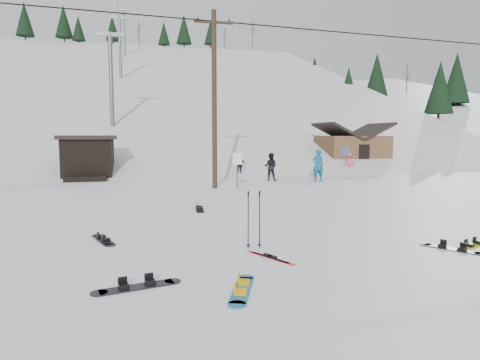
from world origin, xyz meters
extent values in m
plane|color=white|center=(0.00, 0.00, 0.00)|extent=(200.00, 200.00, 0.00)
cube|color=silver|center=(0.00, 55.00, -12.00)|extent=(60.00, 85.24, 65.97)
cube|color=white|center=(38.00, 50.00, -11.00)|extent=(45.66, 93.98, 54.59)
cylinder|color=#3A2819|center=(2.00, 14.00, 4.50)|extent=(0.26, 0.26, 9.00)
cube|color=#3A2819|center=(2.00, 14.00, 8.40)|extent=(2.00, 0.12, 0.12)
cylinder|color=black|center=(2.00, 14.00, 8.52)|extent=(0.08, 0.08, 0.12)
cylinder|color=#595B60|center=(3.10, 13.60, 0.90)|extent=(0.07, 0.07, 1.80)
cube|color=white|center=(3.10, 13.56, 1.55)|extent=(0.50, 0.04, 0.60)
cube|color=black|center=(-5.00, 21.00, 1.25)|extent=(3.00, 3.00, 2.50)
cube|color=black|center=(-5.00, 21.00, 2.62)|extent=(3.40, 3.40, 0.25)
cube|color=black|center=(-5.00, 19.20, 0.15)|extent=(2.40, 1.20, 0.30)
cylinder|color=#595B60|center=(-4.00, 30.00, 7.25)|extent=(0.36, 0.36, 8.00)
cube|color=#595B60|center=(-4.00, 30.00, 11.05)|extent=(2.20, 0.30, 0.30)
cylinder|color=#595B60|center=(-4.00, 50.00, 13.75)|extent=(0.36, 0.36, 8.00)
cube|color=#595B60|center=(-4.00, 50.00, 17.55)|extent=(2.20, 0.30, 0.30)
cylinder|color=#595B60|center=(-4.00, 70.00, 20.25)|extent=(0.36, 0.36, 8.00)
cube|color=#595B60|center=(-4.00, 70.00, 24.05)|extent=(2.20, 0.30, 0.30)
cube|color=brown|center=(15.00, 24.00, 1.35)|extent=(5.00, 4.00, 2.70)
cube|color=black|center=(13.65, 24.00, 3.05)|extent=(2.69, 4.40, 1.43)
cube|color=black|center=(16.35, 24.00, 3.05)|extent=(2.69, 4.40, 1.43)
cube|color=black|center=(15.00, 21.98, 1.10)|extent=(0.90, 0.06, 1.90)
cube|color=#166995|center=(-0.03, -0.71, 0.01)|extent=(0.74, 1.35, 0.03)
cylinder|color=#166995|center=(0.20, -0.09, 0.01)|extent=(0.30, 0.30, 0.03)
cylinder|color=#166995|center=(-0.26, -1.33, 0.01)|extent=(0.30, 0.30, 0.03)
cube|color=#D1910B|center=(0.06, -0.49, 0.07)|extent=(0.26, 0.23, 0.09)
cube|color=#D1910B|center=(-0.11, -0.93, 0.07)|extent=(0.26, 0.23, 0.09)
cube|color=red|center=(1.09, 1.05, 0.01)|extent=(0.70, 1.22, 0.02)
cube|color=black|center=(1.09, 1.05, 0.05)|extent=(0.17, 0.25, 0.06)
cube|color=red|center=(1.02, 1.17, 0.01)|extent=(0.70, 1.22, 0.02)
cube|color=black|center=(1.02, 1.17, 0.05)|extent=(0.17, 0.25, 0.06)
cylinder|color=black|center=(0.79, 2.06, 0.68)|extent=(0.03, 0.03, 1.37)
cylinder|color=black|center=(0.79, 2.06, 0.07)|extent=(0.10, 0.10, 0.01)
cylinder|color=black|center=(0.79, 2.06, 1.35)|extent=(0.04, 0.04, 0.13)
cylinder|color=black|center=(1.07, 2.06, 0.68)|extent=(0.03, 0.03, 1.37)
cylinder|color=black|center=(1.07, 2.06, 0.07)|extent=(0.10, 0.10, 0.01)
cylinder|color=black|center=(1.07, 2.06, 1.35)|extent=(0.04, 0.04, 0.13)
cube|color=black|center=(-1.85, -0.14, 0.01)|extent=(1.37, 0.62, 0.03)
cylinder|color=black|center=(-1.20, 0.02, 0.01)|extent=(0.31, 0.31, 0.03)
cylinder|color=black|center=(-2.49, -0.30, 0.01)|extent=(0.31, 0.31, 0.03)
cube|color=black|center=(-1.61, -0.08, 0.07)|extent=(0.21, 0.25, 0.09)
cube|color=black|center=(-2.08, -0.20, 0.07)|extent=(0.21, 0.25, 0.09)
cube|color=black|center=(-2.73, 3.63, 0.01)|extent=(0.68, 1.25, 0.03)
cylinder|color=black|center=(-2.94, 4.21, 0.01)|extent=(0.28, 0.28, 0.03)
cylinder|color=black|center=(-2.53, 3.05, 0.01)|extent=(0.28, 0.28, 0.03)
cube|color=black|center=(-2.81, 3.84, 0.07)|extent=(0.24, 0.21, 0.08)
cube|color=black|center=(-2.66, 3.43, 0.07)|extent=(0.24, 0.21, 0.08)
cube|color=black|center=(5.55, 0.81, 0.01)|extent=(0.93, 1.21, 0.03)
cylinder|color=black|center=(5.21, 1.34, 0.01)|extent=(0.29, 0.29, 0.03)
cube|color=black|center=(5.68, 0.62, 0.07)|extent=(0.26, 0.24, 0.08)
cube|color=black|center=(5.43, 1.00, 0.07)|extent=(0.26, 0.24, 0.08)
cube|color=gold|center=(6.30, 0.98, 0.01)|extent=(1.24, 0.74, 0.03)
cylinder|color=gold|center=(5.74, 0.73, 0.01)|extent=(0.28, 0.28, 0.03)
cube|color=black|center=(6.51, 1.06, 0.07)|extent=(0.22, 0.24, 0.08)
cube|color=black|center=(6.10, 0.89, 0.07)|extent=(0.22, 0.24, 0.08)
cube|color=black|center=(0.36, 7.78, 0.01)|extent=(0.40, 1.28, 0.03)
cylinder|color=black|center=(0.41, 8.40, 0.01)|extent=(0.29, 0.29, 0.03)
cylinder|color=black|center=(0.30, 7.15, 0.01)|extent=(0.29, 0.29, 0.03)
cube|color=black|center=(0.38, 8.00, 0.07)|extent=(0.22, 0.17, 0.08)
cube|color=black|center=(0.34, 7.55, 0.07)|extent=(0.22, 0.17, 0.08)
imported|color=#0B5570|center=(8.57, 15.88, 0.96)|extent=(0.72, 0.49, 1.92)
imported|color=black|center=(5.99, 17.12, 0.84)|extent=(1.03, 0.96, 1.68)
imported|color=#D44B66|center=(13.02, 20.57, 0.74)|extent=(1.07, 0.77, 1.49)
imported|color=#161739|center=(4.71, 19.98, 0.77)|extent=(0.95, 0.81, 1.53)
camera|label=1|loc=(-1.72, -7.86, 2.75)|focal=32.00mm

